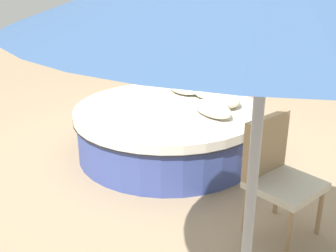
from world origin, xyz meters
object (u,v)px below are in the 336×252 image
object	(u,v)px
throw_pillow_0	(213,109)
planter	(177,70)
throw_pillow_2	(209,91)
throw_pillow_3	(185,87)
round_bed	(168,130)
throw_pillow_1	(222,99)
patio_chair	(276,169)

from	to	relation	value
throw_pillow_0	planter	world-z (taller)	planter
throw_pillow_2	throw_pillow_3	size ratio (longest dim) A/B	0.79
throw_pillow_3	throw_pillow_0	bearing A→B (deg)	167.16
round_bed	planter	distance (m)	1.97
round_bed	throw_pillow_3	bearing A→B (deg)	-50.59
throw_pillow_0	throw_pillow_3	xyz separation A→B (m)	(0.87, -0.20, -0.01)
round_bed	throw_pillow_2	size ratio (longest dim) A/B	5.29
round_bed	throw_pillow_1	bearing A→B (deg)	-116.34
round_bed	planter	bearing A→B (deg)	-34.51
throw_pillow_3	round_bed	bearing A→B (deg)	129.41
throw_pillow_0	patio_chair	distance (m)	1.30
round_bed	throw_pillow_2	bearing A→B (deg)	-83.46
throw_pillow_1	throw_pillow_3	world-z (taller)	throw_pillow_1
throw_pillow_0	planter	size ratio (longest dim) A/B	0.59
patio_chair	throw_pillow_2	bearing A→B (deg)	-119.61
patio_chair	throw_pillow_0	bearing A→B (deg)	-113.41
round_bed	throw_pillow_0	size ratio (longest dim) A/B	3.91
throw_pillow_0	throw_pillow_3	bearing A→B (deg)	-12.84
throw_pillow_2	patio_chair	size ratio (longest dim) A/B	0.42
throw_pillow_2	patio_chair	bearing A→B (deg)	161.40
round_bed	planter	xyz separation A→B (m)	(1.61, -1.11, 0.25)
throw_pillow_2	planter	xyz separation A→B (m)	(1.54, -0.49, -0.11)
round_bed	throw_pillow_2	distance (m)	0.71
round_bed	planter	world-z (taller)	planter
throw_pillow_3	planter	bearing A→B (deg)	-27.25
throw_pillow_2	planter	size ratio (longest dim) A/B	0.44
throw_pillow_3	patio_chair	bearing A→B (deg)	167.42
round_bed	throw_pillow_0	world-z (taller)	throw_pillow_0
round_bed	throw_pillow_3	size ratio (longest dim) A/B	4.19
throw_pillow_2	throw_pillow_3	distance (m)	0.35
planter	round_bed	bearing A→B (deg)	145.49
throw_pillow_0	round_bed	bearing A→B (deg)	30.79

